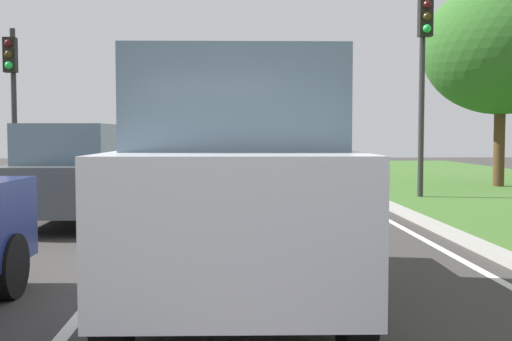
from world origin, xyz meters
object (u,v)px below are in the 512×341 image
object	(u,v)px
car_hatchback_far	(73,175)
traffic_light_near_right	(424,58)
tree_roadside_far	(501,48)
car_suv_ahead	(237,181)
traffic_light_overhead_left	(12,82)

from	to	relation	value
car_hatchback_far	traffic_light_near_right	xyz separation A→B (m)	(7.50, 3.77, 2.54)
car_hatchback_far	tree_roadside_far	world-z (taller)	tree_roadside_far
car_hatchback_far	tree_roadside_far	size ratio (longest dim) A/B	0.61
car_suv_ahead	tree_roadside_far	bearing A→B (deg)	58.30
car_suv_ahead	car_hatchback_far	bearing A→B (deg)	119.52
car_suv_ahead	car_hatchback_far	xyz separation A→B (m)	(-2.86, 5.33, -0.28)
traffic_light_near_right	traffic_light_overhead_left	bearing A→B (deg)	171.10
car_suv_ahead	car_hatchback_far	size ratio (longest dim) A/B	1.22
car_hatchback_far	traffic_light_overhead_left	bearing A→B (deg)	118.17
car_suv_ahead	traffic_light_near_right	distance (m)	10.46
car_hatchback_far	traffic_light_near_right	world-z (taller)	traffic_light_near_right
car_hatchback_far	car_suv_ahead	bearing A→B (deg)	-61.47
car_suv_ahead	traffic_light_near_right	xyz separation A→B (m)	(4.65, 9.10, 2.26)
car_suv_ahead	tree_roadside_far	distance (m)	14.76
car_hatchback_far	traffic_light_overhead_left	distance (m)	6.43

